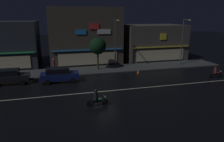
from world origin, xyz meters
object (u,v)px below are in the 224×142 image
Objects in this scene: streetlamp_west at (116,39)px; motorcycle_following at (97,99)px; parked_car_trailing at (59,75)px; traffic_cone at (138,71)px; pedestrian_on_sidewalk at (54,65)px; streetlamp_mid at (183,38)px; parked_car_near_kerb at (9,76)px; motorcycle_opposite_lane at (216,73)px.

motorcycle_following is at bearing -112.56° from streetlamp_west.
streetlamp_west is at bearing -150.74° from parked_car_trailing.
traffic_cone is at bearing -122.39° from motorcycle_following.
streetlamp_west is at bearing -137.64° from pedestrian_on_sidewalk.
streetlamp_mid is 9.43m from traffic_cone.
traffic_cone is (10.87, -3.65, -0.67)m from pedestrian_on_sidewalk.
motorcycle_following is (-5.12, -12.34, -3.59)m from streetlamp_west.
motorcycle_following is (8.51, -8.47, -0.24)m from parked_car_near_kerb.
parked_car_near_kerb is 2.26× the size of motorcycle_opposite_lane.
parked_car_near_kerb is 7.82× the size of traffic_cone.
motorcycle_opposite_lane is (15.82, 4.51, 0.00)m from motorcycle_following.
parked_car_trailing is 2.26× the size of motorcycle_following.
streetlamp_west reaches higher than traffic_cone.
streetlamp_west is 1.60× the size of parked_car_near_kerb.
parked_car_trailing is at bearing -62.27° from motorcycle_following.
streetlamp_mid is 3.62× the size of motorcycle_opposite_lane.
streetlamp_west is 3.99× the size of pedestrian_on_sidewalk.
traffic_cone is at bearing -178.39° from parked_car_near_kerb.
streetlamp_west is at bearing 175.39° from streetlamp_mid.
parked_car_trailing is (0.61, -4.75, -0.07)m from pedestrian_on_sidewalk.
parked_car_near_kerb is (-4.93, -4.09, -0.07)m from pedestrian_on_sidewalk.
pedestrian_on_sidewalk is at bearing -82.67° from parked_car_trailing.
pedestrian_on_sidewalk reaches higher than traffic_cone.
streetlamp_mid reaches higher than parked_car_trailing.
parked_car_near_kerb is (-23.97, -3.04, -3.35)m from streetlamp_mid.
traffic_cone is at bearing -173.86° from parked_car_trailing.
motorcycle_opposite_lane is at bearing -158.72° from pedestrian_on_sidewalk.
pedestrian_on_sidewalk is 0.40× the size of parked_car_trailing.
streetlamp_mid is (10.34, -0.83, -0.00)m from streetlamp_west.
streetlamp_west is 3.63× the size of motorcycle_opposite_lane.
streetlamp_west reaches higher than motorcycle_opposite_lane.
motorcycle_following is 11.52m from traffic_cone.
parked_car_trailing reaches higher than motorcycle_opposite_lane.
parked_car_near_kerb reaches higher than motorcycle_following.
pedestrian_on_sidewalk is (-8.70, 0.22, -3.28)m from streetlamp_west.
pedestrian_on_sidewalk is at bearing 176.83° from streetlamp_mid.
streetlamp_west reaches higher than pedestrian_on_sidewalk.
streetlamp_west is 1.00× the size of streetlamp_mid.
streetlamp_mid is at bearing -136.43° from motorcycle_following.
parked_car_trailing is (-8.09, -4.53, -3.35)m from streetlamp_west.
pedestrian_on_sidewalk is 0.91× the size of motorcycle_opposite_lane.
motorcycle_opposite_lane is 3.45× the size of traffic_cone.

